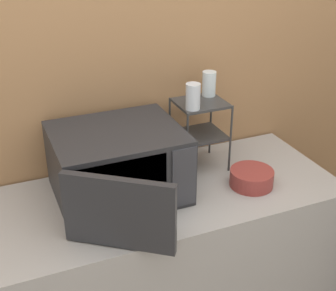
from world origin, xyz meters
TOP-DOWN VIEW (x-y plane):
  - wall_back at (0.00, 0.68)m, footprint 8.00×0.06m
  - counter at (0.00, 0.32)m, footprint 1.61×0.64m
  - microwave at (-0.14, 0.38)m, footprint 0.54×0.70m
  - dish_rack at (0.28, 0.48)m, footprint 0.23×0.20m
  - glass_front_left at (0.21, 0.42)m, footprint 0.06×0.06m
  - glass_back_right at (0.35, 0.53)m, footprint 0.06×0.06m
  - bowl at (0.41, 0.23)m, footprint 0.19×0.19m

SIDE VIEW (x-z plane):
  - counter at x=0.00m, z-range 0.00..0.89m
  - bowl at x=0.41m, z-range 0.89..0.96m
  - microwave at x=-0.14m, z-range 0.89..1.18m
  - dish_rack at x=0.28m, z-range 0.96..1.28m
  - glass_front_left at x=0.21m, z-range 1.21..1.33m
  - glass_back_right at x=0.35m, z-range 1.21..1.33m
  - wall_back at x=0.00m, z-range 0.00..2.60m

